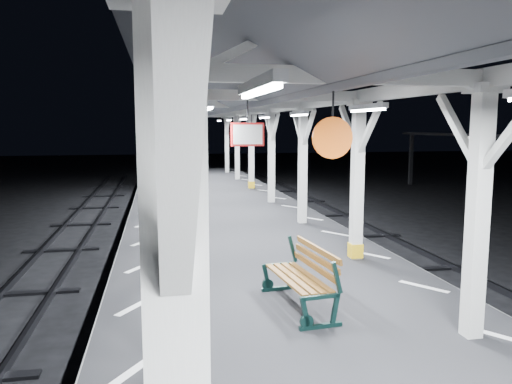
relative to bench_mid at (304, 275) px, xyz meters
name	(u,v)px	position (x,y,z in m)	size (l,w,h in m)	color
ground	(287,353)	(-0.12, 0.52, -1.51)	(120.00, 120.00, 0.00)	black
platform	(288,325)	(-0.12, 0.52, -1.01)	(6.00, 50.00, 1.00)	black
hazard_stripes_left	(136,306)	(-2.57, 0.52, -0.50)	(1.00, 48.00, 0.01)	silver
hazard_stripes_right	(424,287)	(2.33, 0.52, -0.50)	(1.00, 48.00, 0.01)	silver
canopy	(290,76)	(-0.12, 0.50, 3.06)	(5.40, 49.00, 4.65)	silver
bench_mid	(304,275)	(0.00, 0.00, 0.00)	(0.83, 1.81, 0.95)	black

